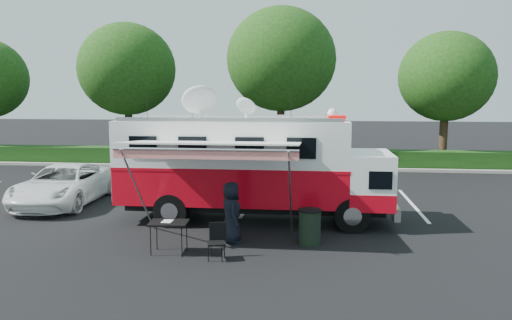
{
  "coord_description": "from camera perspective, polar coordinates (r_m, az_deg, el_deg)",
  "views": [
    {
      "loc": [
        1.82,
        -15.45,
        4.04
      ],
      "look_at": [
        0.0,
        0.5,
        1.9
      ],
      "focal_mm": 35.0,
      "sensor_mm": 36.0,
      "label": 1
    }
  ],
  "objects": [
    {
      "name": "awning",
      "position": [
        13.33,
        -5.06,
        1.6
      ],
      "size": [
        4.69,
        2.44,
        2.84
      ],
      "color": "silver",
      "rests_on": "ground_plane"
    },
    {
      "name": "command_truck",
      "position": [
        15.73,
        -0.48,
        -0.71
      ],
      "size": [
        8.6,
        2.37,
        4.13
      ],
      "color": "black",
      "rests_on": "ground_plane"
    },
    {
      "name": "stall_lines",
      "position": [
        19.03,
        -0.65,
        -4.65
      ],
      "size": [
        24.12,
        5.5,
        0.01
      ],
      "color": "silver",
      "rests_on": "ground_plane"
    },
    {
      "name": "white_suv",
      "position": [
        19.77,
        -21.01,
        -4.71
      ],
      "size": [
        2.67,
        5.33,
        1.45
      ],
      "primitive_type": "imported",
      "rotation": [
        0.0,
        0.0,
        0.05
      ],
      "color": "silver",
      "rests_on": "ground_plane"
    },
    {
      "name": "trash_bin",
      "position": [
        13.66,
        6.16,
        -7.57
      ],
      "size": [
        0.64,
        0.64,
        0.95
      ],
      "color": "black",
      "rests_on": "ground_plane"
    },
    {
      "name": "folding_chair",
      "position": [
        12.44,
        -4.47,
        -8.85
      ],
      "size": [
        0.53,
        0.55,
        0.89
      ],
      "color": "black",
      "rests_on": "ground_plane"
    },
    {
      "name": "person",
      "position": [
        13.83,
        -2.83,
        -9.4
      ],
      "size": [
        0.77,
        0.95,
        1.68
      ],
      "primitive_type": "imported",
      "rotation": [
        0.0,
        0.0,
        1.9
      ],
      "color": "black",
      "rests_on": "ground_plane"
    },
    {
      "name": "folding_table",
      "position": [
        12.91,
        -9.96,
        -7.17
      ],
      "size": [
        1.02,
        0.76,
        0.83
      ],
      "color": "black",
      "rests_on": "ground_plane"
    },
    {
      "name": "ground_plane",
      "position": [
        16.08,
        -0.2,
        -6.96
      ],
      "size": [
        120.0,
        120.0,
        0.0
      ],
      "primitive_type": "plane",
      "color": "black",
      "rests_on": "ground"
    },
    {
      "name": "back_border",
      "position": [
        28.38,
        5.2,
        9.51
      ],
      "size": [
        60.0,
        6.14,
        8.87
      ],
      "color": "#9E998E",
      "rests_on": "ground_plane"
    }
  ]
}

